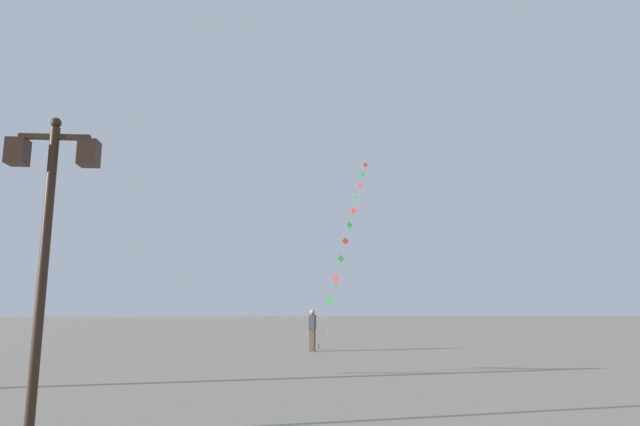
{
  "coord_description": "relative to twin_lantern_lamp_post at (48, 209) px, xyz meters",
  "views": [
    {
      "loc": [
        0.35,
        -1.78,
        1.82
      ],
      "look_at": [
        2.52,
        25.48,
        6.6
      ],
      "focal_mm": 30.09,
      "sensor_mm": 36.0,
      "label": 1
    }
  ],
  "objects": [
    {
      "name": "kite_flyer",
      "position": [
        4.94,
        14.53,
        -2.36
      ],
      "size": [
        0.34,
        0.63,
        1.71
      ],
      "rotation": [
        0.0,
        0.0,
        1.28
      ],
      "color": "brown",
      "rests_on": "ground_plane"
    },
    {
      "name": "twin_lantern_lamp_post",
      "position": [
        0.0,
        0.0,
        0.0
      ],
      "size": [
        1.34,
        0.28,
        4.71
      ],
      "color": "black",
      "rests_on": "ground_plane"
    },
    {
      "name": "kite_train",
      "position": [
        7.85,
        24.23,
        3.48
      ],
      "size": [
        5.08,
        15.78,
        12.87
      ],
      "color": "brown",
      "rests_on": "ground_plane"
    },
    {
      "name": "ground_plane",
      "position": [
        3.1,
        13.56,
        -3.26
      ],
      "size": [
        160.0,
        160.0,
        0.0
      ],
      "primitive_type": "plane",
      "color": "gray"
    }
  ]
}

